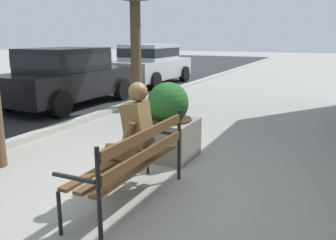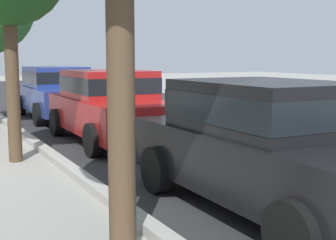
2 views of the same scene
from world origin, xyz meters
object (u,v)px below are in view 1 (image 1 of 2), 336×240
object	(u,v)px
park_bench	(134,159)
bronze_statue_seated	(127,141)
concrete_planter	(168,124)
parked_car_black	(67,75)
parked_car_silver	(151,63)

from	to	relation	value
park_bench	bronze_statue_seated	bearing A→B (deg)	44.17
park_bench	concrete_planter	distance (m)	1.69
concrete_planter	parked_car_black	bearing A→B (deg)	57.17
concrete_planter	parked_car_black	world-z (taller)	parked_car_black
concrete_planter	parked_car_silver	size ratio (longest dim) A/B	0.29
concrete_planter	parked_car_black	xyz separation A→B (m)	(2.77, 4.29, 0.31)
park_bench	bronze_statue_seated	size ratio (longest dim) A/B	1.32
bronze_statue_seated	parked_car_black	bearing A→B (deg)	46.49
concrete_planter	parked_car_silver	bearing A→B (deg)	29.30
parked_car_black	parked_car_silver	world-z (taller)	same
bronze_statue_seated	parked_car_black	distance (m)	6.10
park_bench	parked_car_silver	world-z (taller)	parked_car_silver
parked_car_silver	park_bench	bearing A→B (deg)	-153.48
bronze_statue_seated	parked_car_silver	distance (m)	10.09
concrete_planter	park_bench	bearing A→B (deg)	-168.11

